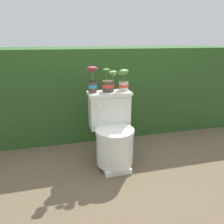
{
  "coord_description": "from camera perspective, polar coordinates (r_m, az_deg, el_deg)",
  "views": [
    {
      "loc": [
        -0.53,
        -1.78,
        1.21
      ],
      "look_at": [
        -0.03,
        0.16,
        0.54
      ],
      "focal_mm": 35.0,
      "sensor_mm": 36.0,
      "label": 1
    }
  ],
  "objects": [
    {
      "name": "ground_plane",
      "position": [
        2.22,
        1.86,
        -14.64
      ],
      "size": [
        12.0,
        12.0,
        0.0
      ],
      "primitive_type": "plane",
      "color": "brown"
    },
    {
      "name": "hedge_backdrop",
      "position": [
        3.03,
        -3.98,
        5.9
      ],
      "size": [
        3.81,
        0.9,
        1.11
      ],
      "color": "#284C1E",
      "rests_on": "ground"
    },
    {
      "name": "toilet",
      "position": [
        2.16,
        0.19,
        -5.63
      ],
      "size": [
        0.43,
        0.51,
        0.72
      ],
      "color": "silver",
      "rests_on": "ground"
    },
    {
      "name": "potted_plant_left",
      "position": [
        2.12,
        -5.13,
        8.11
      ],
      "size": [
        0.1,
        0.1,
        0.26
      ],
      "color": "#47382D",
      "rests_on": "toilet"
    },
    {
      "name": "potted_plant_midleft",
      "position": [
        2.16,
        -0.9,
        7.31
      ],
      "size": [
        0.14,
        0.12,
        0.23
      ],
      "color": "#47382D",
      "rests_on": "toilet"
    },
    {
      "name": "potted_plant_middle",
      "position": [
        2.2,
        3.04,
        7.93
      ],
      "size": [
        0.1,
        0.1,
        0.22
      ],
      "color": "beige",
      "rests_on": "toilet"
    }
  ]
}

